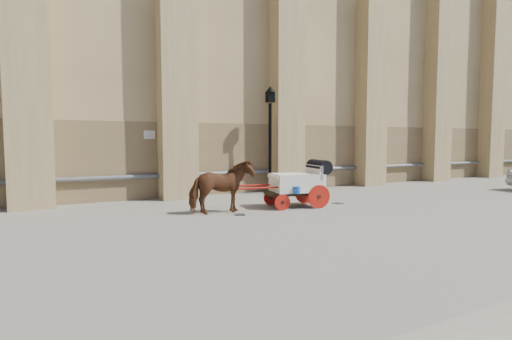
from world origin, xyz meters
TOP-DOWN VIEW (x-y plane):
  - ground at (0.00, 0.00)m, footprint 90.00×90.00m
  - cathedral at (2.07, 7.81)m, footprint 44.80×9.20m
  - horse at (-0.76, -0.15)m, footprint 0.93×1.99m
  - carriage at (2.16, -0.20)m, footprint 3.79×1.61m
  - street_lamp at (2.82, 3.03)m, footprint 0.42×0.42m
  - drain_grate_near at (-0.36, -0.63)m, footprint 0.41×0.41m
  - drain_grate_far at (3.73, -0.31)m, footprint 0.35×0.35m

SIDE VIEW (x-z plane):
  - ground at x=0.00m, z-range 0.00..0.00m
  - drain_grate_near at x=-0.36m, z-range 0.00..0.01m
  - drain_grate_far at x=3.73m, z-range 0.00..0.01m
  - horse at x=-0.76m, z-range 0.00..1.66m
  - carriage at x=2.16m, z-range 0.06..1.67m
  - street_lamp at x=2.82m, z-range 0.16..4.69m
  - cathedral at x=2.07m, z-range -0.59..18.61m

